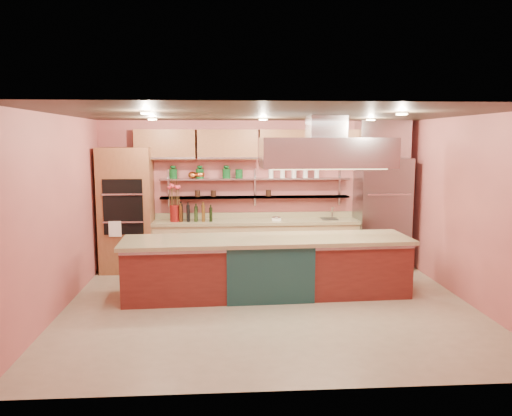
{
  "coord_description": "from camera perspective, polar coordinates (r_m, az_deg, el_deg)",
  "views": [
    {
      "loc": [
        -0.68,
        -7.08,
        2.46
      ],
      "look_at": [
        -0.13,
        1.0,
        1.33
      ],
      "focal_mm": 35.0,
      "sensor_mm": 36.0,
      "label": 1
    }
  ],
  "objects": [
    {
      "name": "wall_back",
      "position": [
        9.66,
        0.17,
        1.64
      ],
      "size": [
        6.0,
        0.04,
        2.8
      ],
      "primitive_type": "cube",
      "color": "#BE5E5A",
      "rests_on": "floor"
    },
    {
      "name": "floor",
      "position": [
        7.53,
        1.54,
        -11.22
      ],
      "size": [
        6.0,
        5.0,
        0.02
      ],
      "primitive_type": "cube",
      "color": "tan",
      "rests_on": "ground"
    },
    {
      "name": "green_canister",
      "position": [
        9.48,
        -1.95,
        3.94
      ],
      "size": [
        0.18,
        0.18,
        0.17
      ],
      "primitive_type": "cylinder",
      "rotation": [
        0.0,
        0.0,
        0.35
      ],
      "color": "#0E4219",
      "rests_on": "wall_shelf_upper"
    },
    {
      "name": "ceiling",
      "position": [
        7.12,
        1.63,
        10.67
      ],
      "size": [
        6.0,
        5.0,
        0.02
      ],
      "primitive_type": "cube",
      "color": "black",
      "rests_on": "wall_back"
    },
    {
      "name": "oil_bottle_cluster",
      "position": [
        9.35,
        -7.31,
        -0.73
      ],
      "size": [
        0.83,
        0.3,
        0.26
      ],
      "primitive_type": "cube",
      "rotation": [
        0.0,
        0.0,
        -0.09
      ],
      "color": "black",
      "rests_on": "back_counter"
    },
    {
      "name": "flower_vase",
      "position": [
        9.37,
        -9.28,
        -0.61
      ],
      "size": [
        0.2,
        0.2,
        0.31
      ],
      "primitive_type": "cylinder",
      "rotation": [
        0.0,
        0.0,
        0.17
      ],
      "color": "maroon",
      "rests_on": "back_counter"
    },
    {
      "name": "wall_shelf_lower",
      "position": [
        9.53,
        -0.07,
        1.26
      ],
      "size": [
        3.6,
        0.26,
        0.03
      ],
      "primitive_type": "cube",
      "color": "#AEB0B5",
      "rests_on": "wall_back"
    },
    {
      "name": "refrigerator",
      "position": [
        9.8,
        14.16,
        -0.57
      ],
      "size": [
        0.95,
        0.72,
        2.1
      ],
      "primitive_type": "cube",
      "color": "gray",
      "rests_on": "floor"
    },
    {
      "name": "ceiling_downlights",
      "position": [
        7.32,
        1.47,
        10.37
      ],
      "size": [
        4.0,
        2.8,
        0.02
      ],
      "primitive_type": "cube",
      "color": "#FFE5A5",
      "rests_on": "ceiling"
    },
    {
      "name": "copper_kettle",
      "position": [
        9.49,
        -7.29,
        3.77
      ],
      "size": [
        0.2,
        0.2,
        0.13
      ],
      "primitive_type": "ellipsoid",
      "rotation": [
        0.0,
        0.0,
        0.24
      ],
      "color": "#D16A30",
      "rests_on": "wall_shelf_upper"
    },
    {
      "name": "bar_faucet",
      "position": [
        9.66,
        8.69,
        -0.55
      ],
      "size": [
        0.04,
        0.04,
        0.24
      ],
      "primitive_type": "cylinder",
      "rotation": [
        0.0,
        0.0,
        0.18
      ],
      "color": "white",
      "rests_on": "back_counter"
    },
    {
      "name": "wall_left",
      "position": [
        7.52,
        -21.81,
        -0.73
      ],
      "size": [
        0.04,
        5.0,
        2.8
      ],
      "primitive_type": "cube",
      "color": "#BE5E5A",
      "rests_on": "floor"
    },
    {
      "name": "wall_right",
      "position": [
        8.05,
        23.37,
        -0.28
      ],
      "size": [
        0.04,
        5.0,
        2.8
      ],
      "primitive_type": "cube",
      "color": "#BE5E5A",
      "rests_on": "floor"
    },
    {
      "name": "back_counter",
      "position": [
        9.51,
        -0.0,
        -4.16
      ],
      "size": [
        3.84,
        0.64,
        0.93
      ],
      "primitive_type": "cube",
      "color": "tan",
      "rests_on": "floor"
    },
    {
      "name": "upper_cabinets",
      "position": [
        9.42,
        0.25,
        7.28
      ],
      "size": [
        4.6,
        0.36,
        0.55
      ],
      "primitive_type": "cube",
      "color": "brown",
      "rests_on": "wall_back"
    },
    {
      "name": "kitchen_scale",
      "position": [
        9.4,
        2.33,
        -1.14
      ],
      "size": [
        0.2,
        0.17,
        0.09
      ],
      "primitive_type": "cube",
      "rotation": [
        0.0,
        0.0,
        -0.34
      ],
      "color": "white",
      "rests_on": "back_counter"
    },
    {
      "name": "wall_front",
      "position": [
        4.75,
        4.46,
        -5.0
      ],
      "size": [
        6.0,
        0.04,
        2.8
      ],
      "primitive_type": "cube",
      "color": "#BE5E5A",
      "rests_on": "floor"
    },
    {
      "name": "island",
      "position": [
        7.91,
        1.27,
        -6.71
      ],
      "size": [
        4.44,
        1.13,
        0.92
      ],
      "primitive_type": "cube",
      "rotation": [
        0.0,
        0.0,
        0.04
      ],
      "color": "maroon",
      "rests_on": "floor"
    },
    {
      "name": "wall_shelf_upper",
      "position": [
        9.5,
        -0.07,
        3.36
      ],
      "size": [
        3.6,
        0.26,
        0.03
      ],
      "primitive_type": "cube",
      "color": "#AEB0B5",
      "rests_on": "wall_back"
    },
    {
      "name": "oven_stack",
      "position": [
        9.52,
        -14.57,
        -0.23
      ],
      "size": [
        0.95,
        0.64,
        2.3
      ],
      "primitive_type": "cube",
      "color": "brown",
      "rests_on": "floor"
    },
    {
      "name": "range_hood",
      "position": [
        7.79,
        7.96,
        6.32
      ],
      "size": [
        2.0,
        1.0,
        0.45
      ],
      "primitive_type": "cube",
      "color": "#AEB0B5",
      "rests_on": "ceiling"
    }
  ]
}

